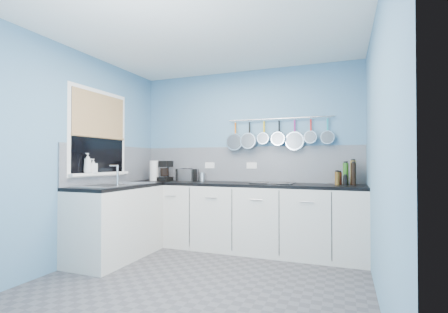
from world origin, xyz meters
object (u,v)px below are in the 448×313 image
Objects in this scene: paper_towel at (154,171)px; toaster at (187,175)px; soap_bottle_a at (88,163)px; coffee_maker at (165,171)px; soap_bottle_b at (93,166)px; canister at (202,177)px; hob at (273,183)px.

toaster is at bearing 15.38° from paper_towel.
soap_bottle_a is 1.44m from toaster.
coffee_maker is at bearing -150.32° from toaster.
toaster is at bearing 60.11° from soap_bottle_b.
soap_bottle_b is 1.06m from paper_towel.
canister is at bearing 53.87° from soap_bottle_a.
soap_bottle_a is 1.39× the size of soap_bottle_b.
paper_towel is 2.40× the size of canister.
hob is at bearing 7.94° from coffee_maker.
coffee_maker is 0.56× the size of hob.
soap_bottle_a reaches higher than toaster.
hob is (1.99, 1.08, -0.23)m from soap_bottle_b.
soap_bottle_b is 2.28m from hob.
toaster is 1.32m from hob.
paper_towel is at bearing -162.64° from coffee_maker.
toaster is 2.22× the size of canister.
canister is at bearing 18.08° from coffee_maker.
coffee_maker reaches higher than hob.
soap_bottle_b is 1.13m from coffee_maker.
hob is at bearing -4.96° from canister.
soap_bottle_b is 0.58× the size of coffee_maker.
paper_towel reaches higher than hob.
toaster reaches higher than canister.
soap_bottle_a is at bearing -99.64° from paper_towel.
toaster is at bearing -179.71° from canister.
canister is (0.92, 1.18, -0.17)m from soap_bottle_b.
soap_bottle_b is (0.00, 0.09, -0.03)m from soap_bottle_a.
soap_bottle_b is at bearing -128.15° from canister.
canister reaches higher than hob.
soap_bottle_b reaches higher than hob.
soap_bottle_a is at bearing -106.74° from toaster.
toaster is 0.52× the size of hob.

